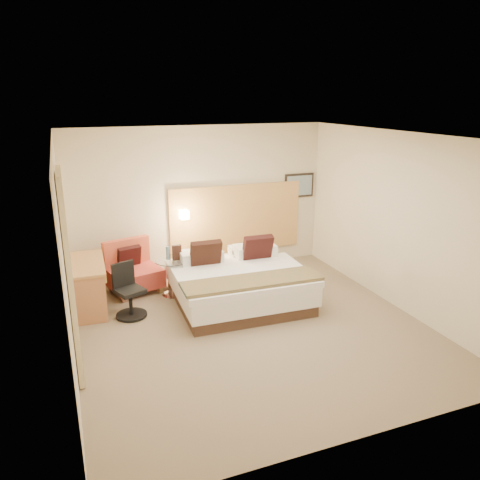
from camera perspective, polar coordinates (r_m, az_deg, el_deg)
name	(u,v)px	position (r m, az deg, el deg)	size (l,w,h in m)	color
floor	(251,328)	(6.86, 1.41, -10.63)	(4.80, 5.00, 0.02)	#7A6852
ceiling	(253,135)	(6.09, 1.60, 12.65)	(4.80, 5.00, 0.02)	white
wall_back	(200,200)	(8.64, -4.89, 4.83)	(4.80, 0.02, 2.70)	beige
wall_front	(361,315)	(4.29, 14.55, -8.85)	(4.80, 0.02, 2.70)	beige
wall_left	(64,259)	(5.90, -20.71, -2.15)	(0.02, 5.00, 2.70)	beige
wall_right	(397,221)	(7.57, 18.64, 2.19)	(0.02, 5.00, 2.70)	beige
headboard_panel	(237,219)	(8.91, -0.42, 2.62)	(2.60, 0.04, 1.30)	tan
art_frame	(299,185)	(9.33, 7.21, 6.62)	(0.62, 0.03, 0.47)	black
art_canvas	(300,186)	(9.32, 7.27, 6.60)	(0.54, 0.01, 0.39)	gray
lamp_arm	(183,214)	(8.51, -6.95, 3.19)	(0.02, 0.02, 0.12)	silver
lamp_shade	(184,215)	(8.46, -6.85, 3.10)	(0.15, 0.15, 0.15)	#F3E2BD
curtain	(70,276)	(5.71, -20.02, -4.12)	(0.06, 0.90, 2.42)	beige
bottle_a	(168,253)	(7.70, -8.78, -1.57)	(0.07, 0.07, 0.23)	#7A9FBC
menu_folder	(177,252)	(7.67, -7.71, -1.51)	(0.15, 0.06, 0.25)	#331B15
bed	(237,282)	(7.55, -0.31, -5.13)	(2.10, 2.05, 1.00)	#422C21
lounge_chair	(133,271)	(8.14, -12.93, -3.74)	(0.97, 0.90, 0.86)	#986147
side_table	(173,276)	(7.81, -8.18, -4.34)	(0.60, 0.60, 0.63)	white
desk	(88,272)	(7.56, -18.09, -3.75)	(0.61, 1.24, 0.76)	#B07B45
desk_chair	(129,295)	(7.23, -13.41, -6.54)	(0.60, 0.60, 0.82)	black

